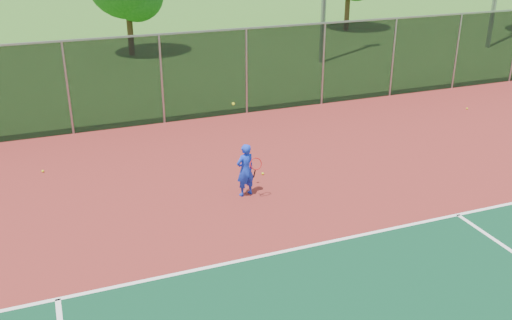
# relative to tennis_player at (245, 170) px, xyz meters

# --- Properties ---
(ground) EXTENTS (120.00, 120.00, 0.00)m
(ground) POSITION_rel_tennis_player_xyz_m (2.30, -5.80, -0.71)
(ground) COLOR #2B5F1B
(ground) RESTS_ON ground
(court_apron) EXTENTS (30.00, 20.00, 0.02)m
(court_apron) POSITION_rel_tennis_player_xyz_m (2.30, -3.80, -0.70)
(court_apron) COLOR maroon
(court_apron) RESTS_ON ground
(fence_back) EXTENTS (30.00, 0.06, 3.03)m
(fence_back) POSITION_rel_tennis_player_xyz_m (2.30, 6.20, 0.85)
(fence_back) COLOR black
(fence_back) RESTS_ON court_apron
(tennis_player) EXTENTS (0.59, 0.63, 2.44)m
(tennis_player) POSITION_rel_tennis_player_xyz_m (0.00, 0.00, 0.00)
(tennis_player) COLOR #1635D5
(tennis_player) RESTS_ON court_apron
(practice_ball_0) EXTENTS (0.07, 0.07, 0.07)m
(practice_ball_0) POSITION_rel_tennis_player_xyz_m (0.85, 0.98, -0.66)
(practice_ball_0) COLOR yellow
(practice_ball_0) RESTS_ON court_apron
(practice_ball_4) EXTENTS (0.07, 0.07, 0.07)m
(practice_ball_4) POSITION_rel_tennis_player_xyz_m (9.95, 3.65, -0.66)
(practice_ball_4) COLOR yellow
(practice_ball_4) RESTS_ON court_apron
(practice_ball_5) EXTENTS (0.07, 0.07, 0.07)m
(practice_ball_5) POSITION_rel_tennis_player_xyz_m (-4.74, 3.30, -0.66)
(practice_ball_5) COLOR yellow
(practice_ball_5) RESTS_ON court_apron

